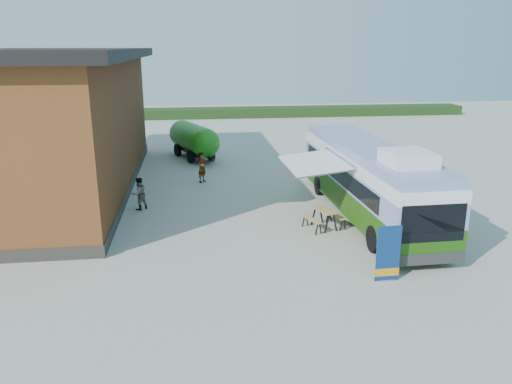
{
  "coord_description": "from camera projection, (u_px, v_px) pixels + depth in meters",
  "views": [
    {
      "loc": [
        -3.08,
        -17.8,
        7.61
      ],
      "look_at": [
        -0.34,
        3.25,
        1.4
      ],
      "focal_mm": 35.0,
      "sensor_mm": 36.0,
      "label": 1
    }
  ],
  "objects": [
    {
      "name": "picnic_table",
      "position": [
        324.0,
        214.0,
        21.54
      ],
      "size": [
        1.82,
        1.71,
        0.85
      ],
      "rotation": [
        0.0,
        0.0,
        0.3
      ],
      "color": "tan",
      "rests_on": "ground"
    },
    {
      "name": "person_b",
      "position": [
        139.0,
        194.0,
        24.0
      ],
      "size": [
        0.97,
        0.93,
        1.58
      ],
      "primitive_type": "imported",
      "rotation": [
        0.0,
        0.0,
        -2.51
      ],
      "color": "#999999",
      "rests_on": "ground"
    },
    {
      "name": "barn",
      "position": [
        52.0,
        125.0,
        26.66
      ],
      "size": [
        9.6,
        21.2,
        7.5
      ],
      "color": "brown",
      "rests_on": "ground"
    },
    {
      "name": "awning",
      "position": [
        318.0,
        159.0,
        22.11
      ],
      "size": [
        2.66,
        4.25,
        0.51
      ],
      "rotation": [
        0.0,
        0.0,
        0.02
      ],
      "color": "white",
      "rests_on": "ground"
    },
    {
      "name": "person_a",
      "position": [
        202.0,
        167.0,
        28.82
      ],
      "size": [
        0.73,
        0.77,
        1.76
      ],
      "primitive_type": "imported",
      "rotation": [
        0.0,
        0.0,
        0.91
      ],
      "color": "#999999",
      "rests_on": "ground"
    },
    {
      "name": "slurry_tanker",
      "position": [
        194.0,
        139.0,
        34.89
      ],
      "size": [
        3.49,
        6.21,
        2.42
      ],
      "rotation": [
        0.0,
        0.0,
        0.37
      ],
      "color": "#238418",
      "rests_on": "ground"
    },
    {
      "name": "hedge",
      "position": [
        289.0,
        112.0,
        56.47
      ],
      "size": [
        40.0,
        3.0,
        1.0
      ],
      "primitive_type": "cube",
      "color": "#264419",
      "rests_on": "ground"
    },
    {
      "name": "bus",
      "position": [
        368.0,
        178.0,
        22.78
      ],
      "size": [
        2.91,
        12.62,
        3.86
      ],
      "rotation": [
        0.0,
        0.0,
        0.02
      ],
      "color": "#295F0F",
      "rests_on": "ground"
    },
    {
      "name": "banner",
      "position": [
        388.0,
        259.0,
        16.63
      ],
      "size": [
        0.85,
        0.19,
        1.96
      ],
      "rotation": [
        0.0,
        0.0,
        0.02
      ],
      "color": "navy",
      "rests_on": "ground"
    },
    {
      "name": "ground",
      "position": [
        275.0,
        249.0,
        19.46
      ],
      "size": [
        100.0,
        100.0,
        0.0
      ],
      "primitive_type": "plane",
      "color": "#BCB7AD",
      "rests_on": "ground"
    }
  ]
}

